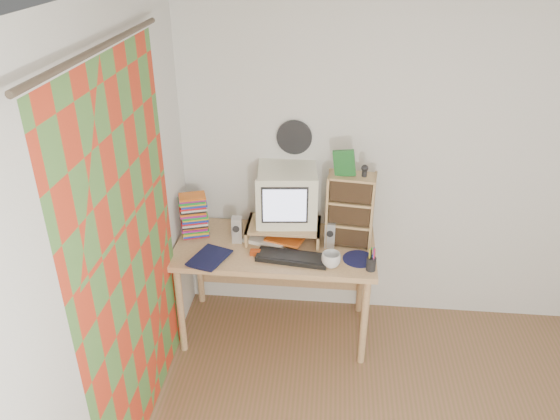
% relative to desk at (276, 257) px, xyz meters
% --- Properties ---
extents(ceiling, '(3.50, 3.50, 0.00)m').
position_rel_desk_xyz_m(ceiling, '(1.03, -1.44, 1.88)').
color(ceiling, white).
rests_on(ceiling, back_wall).
extents(back_wall, '(3.50, 0.00, 3.50)m').
position_rel_desk_xyz_m(back_wall, '(1.03, 0.31, 0.63)').
color(back_wall, silver).
rests_on(back_wall, floor).
extents(left_wall, '(0.00, 3.50, 3.50)m').
position_rel_desk_xyz_m(left_wall, '(-0.72, -1.44, 0.63)').
color(left_wall, silver).
rests_on(left_wall, floor).
extents(curtain, '(0.00, 2.20, 2.20)m').
position_rel_desk_xyz_m(curtain, '(-0.68, -0.96, 0.53)').
color(curtain, red).
rests_on(curtain, left_wall).
extents(wall_disc, '(0.25, 0.02, 0.25)m').
position_rel_desk_xyz_m(wall_disc, '(0.10, 0.29, 0.81)').
color(wall_disc, black).
rests_on(wall_disc, back_wall).
extents(desk, '(1.40, 0.70, 0.75)m').
position_rel_desk_xyz_m(desk, '(0.00, 0.00, 0.00)').
color(desk, '#DCB176').
rests_on(desk, floor).
extents(monitor_riser, '(0.52, 0.30, 0.12)m').
position_rel_desk_xyz_m(monitor_riser, '(0.05, 0.04, 0.23)').
color(monitor_riser, tan).
rests_on(monitor_riser, desk).
extents(crt_monitor, '(0.44, 0.44, 0.39)m').
position_rel_desk_xyz_m(crt_monitor, '(0.07, 0.09, 0.45)').
color(crt_monitor, '#E9E9CE').
rests_on(crt_monitor, monitor_riser).
extents(speaker_left, '(0.08, 0.08, 0.19)m').
position_rel_desk_xyz_m(speaker_left, '(-0.27, -0.03, 0.23)').
color(speaker_left, '#BCBDC1').
rests_on(speaker_left, desk).
extents(speaker_right, '(0.07, 0.07, 0.19)m').
position_rel_desk_xyz_m(speaker_right, '(0.38, -0.04, 0.23)').
color(speaker_right, '#BCBDC1').
rests_on(speaker_right, desk).
extents(keyboard, '(0.50, 0.22, 0.03)m').
position_rel_desk_xyz_m(keyboard, '(0.13, -0.24, 0.15)').
color(keyboard, black).
rests_on(keyboard, desk).
extents(dvd_stack, '(0.22, 0.18, 0.26)m').
position_rel_desk_xyz_m(dvd_stack, '(-0.59, 0.03, 0.26)').
color(dvd_stack, brown).
rests_on(dvd_stack, desk).
extents(cd_rack, '(0.34, 0.21, 0.53)m').
position_rel_desk_xyz_m(cd_rack, '(0.51, 0.01, 0.40)').
color(cd_rack, tan).
rests_on(cd_rack, desk).
extents(mug, '(0.15, 0.15, 0.10)m').
position_rel_desk_xyz_m(mug, '(0.39, -0.29, 0.19)').
color(mug, silver).
rests_on(mug, desk).
extents(diary, '(0.30, 0.27, 0.05)m').
position_rel_desk_xyz_m(diary, '(-0.52, -0.25, 0.16)').
color(diary, '#0F1238').
rests_on(diary, desk).
extents(mousepad, '(0.24, 0.24, 0.00)m').
position_rel_desk_xyz_m(mousepad, '(0.58, -0.19, 0.14)').
color(mousepad, '#101237').
rests_on(mousepad, desk).
extents(pen_cup, '(0.07, 0.07, 0.13)m').
position_rel_desk_xyz_m(pen_cup, '(0.66, -0.31, 0.20)').
color(pen_cup, black).
rests_on(pen_cup, desk).
extents(papers, '(0.35, 0.30, 0.04)m').
position_rel_desk_xyz_m(papers, '(-0.01, 0.01, 0.15)').
color(papers, white).
rests_on(papers, desk).
extents(red_box, '(0.07, 0.04, 0.04)m').
position_rel_desk_xyz_m(red_box, '(-0.12, -0.20, 0.15)').
color(red_box, '#AE3A12').
rests_on(red_box, desk).
extents(game_box, '(0.14, 0.05, 0.18)m').
position_rel_desk_xyz_m(game_box, '(0.45, 0.00, 0.75)').
color(game_box, '#1A5C23').
rests_on(game_box, cd_rack).
extents(webcam, '(0.05, 0.05, 0.08)m').
position_rel_desk_xyz_m(webcam, '(0.59, 0.01, 0.70)').
color(webcam, black).
rests_on(webcam, cd_rack).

